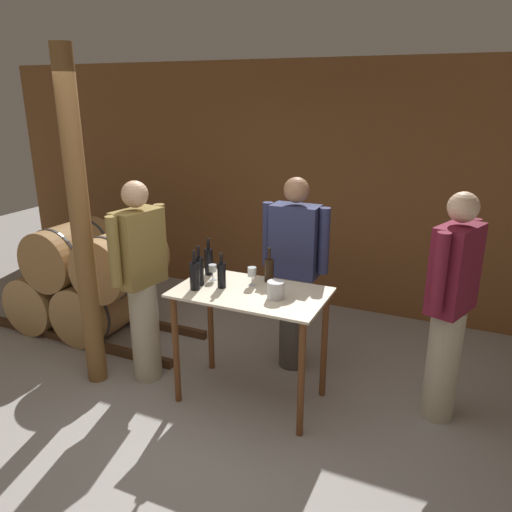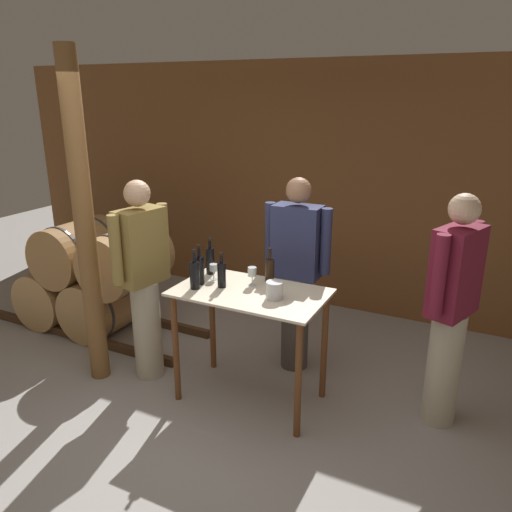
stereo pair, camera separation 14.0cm
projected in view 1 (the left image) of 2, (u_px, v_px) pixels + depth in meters
ground_plane at (192, 435)px, 3.61m from camera, size 14.00×14.00×0.00m
back_wall at (314, 188)px, 5.52m from camera, size 8.40×0.05×2.70m
barrel_rack at (85, 280)px, 5.04m from camera, size 2.72×0.77×1.13m
tasting_table at (251, 313)px, 3.82m from camera, size 1.15×0.67×0.93m
wooden_post at (81, 228)px, 3.91m from camera, size 0.16×0.16×2.70m
wine_bottle_far_left at (209, 261)px, 4.08m from camera, size 0.07×0.07×0.31m
wine_bottle_left at (199, 270)px, 3.86m from camera, size 0.08×0.08×0.32m
wine_bottle_center at (195, 275)px, 3.76m from camera, size 0.08×0.08×0.31m
wine_bottle_right at (222, 274)px, 3.80m from camera, size 0.07×0.07×0.28m
wine_bottle_far_right at (269, 269)px, 3.93m from camera, size 0.07×0.07×0.28m
wine_glass_near_left at (213, 269)px, 3.96m from camera, size 0.06×0.06×0.13m
wine_glass_near_center at (252, 272)px, 3.84m from camera, size 0.07×0.07×0.15m
ice_bucket at (276, 290)px, 3.62m from camera, size 0.13×0.13×0.13m
person_host at (294, 271)px, 4.27m from camera, size 0.59×0.24×1.71m
person_visitor_with_scarf at (141, 279)px, 4.07m from camera, size 0.29×0.58×1.72m
person_visitor_bearded at (450, 305)px, 3.55m from camera, size 0.34×0.56×1.74m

